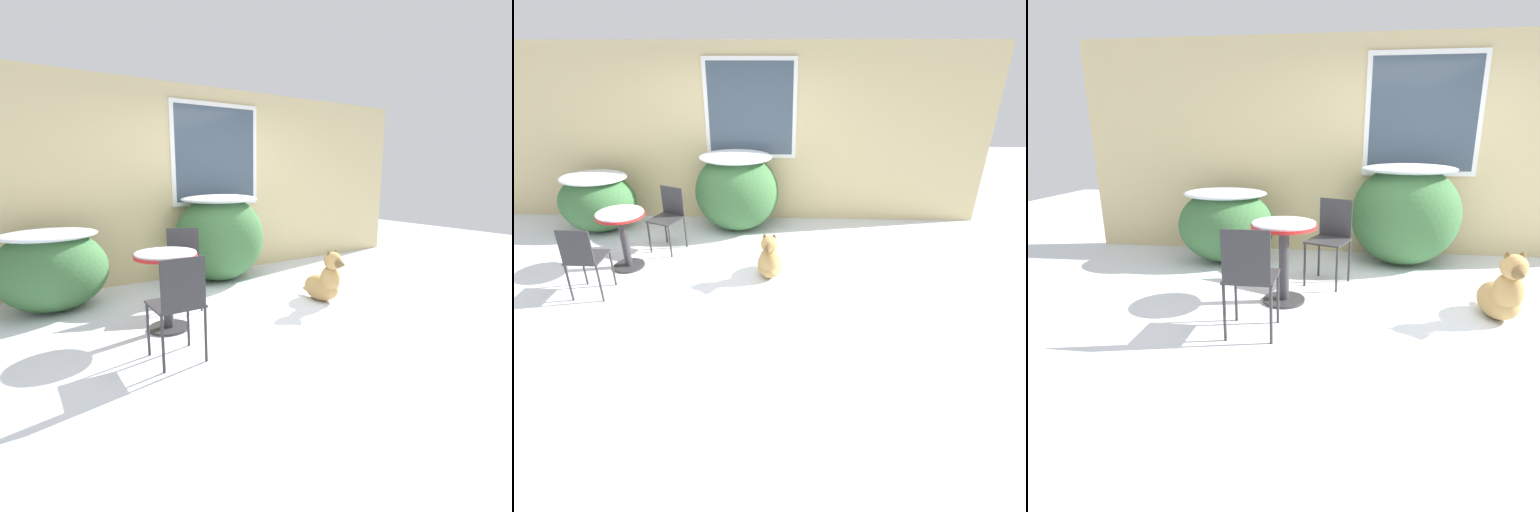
{
  "view_description": "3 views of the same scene",
  "coord_description": "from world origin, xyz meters",
  "views": [
    {
      "loc": [
        -2.48,
        -3.17,
        1.5
      ],
      "look_at": [
        0.0,
        0.6,
        0.55
      ],
      "focal_mm": 28.0,
      "sensor_mm": 36.0,
      "label": 1
    },
    {
      "loc": [
        0.87,
        -4.18,
        2.54
      ],
      "look_at": [
        0.69,
        0.23,
        0.26
      ],
      "focal_mm": 28.0,
      "sensor_mm": 36.0,
      "label": 2
    },
    {
      "loc": [
        -0.77,
        -3.13,
        1.5
      ],
      "look_at": [
        -1.17,
        0.36,
        0.45
      ],
      "focal_mm": 28.0,
      "sensor_mm": 36.0,
      "label": 3
    }
  ],
  "objects": [
    {
      "name": "patio_table",
      "position": [
        -1.17,
        0.36,
        0.55
      ],
      "size": [
        0.6,
        0.6,
        0.76
      ],
      "color": "#2D2D30",
      "rests_on": "ground_plane"
    },
    {
      "name": "shrub_left",
      "position": [
        -2.02,
        1.57,
        0.49
      ],
      "size": [
        1.18,
        0.97,
        0.9
      ],
      "color": "#386638",
      "rests_on": "ground_plane"
    },
    {
      "name": "shrub_middle",
      "position": [
        0.12,
        1.7,
        0.64
      ],
      "size": [
        1.28,
        1.08,
        1.2
      ],
      "color": "#386638",
      "rests_on": "ground_plane"
    },
    {
      "name": "dog",
      "position": [
        0.69,
        0.18,
        0.23
      ],
      "size": [
        0.32,
        0.72,
        0.63
      ],
      "rotation": [
        0.0,
        0.0,
        -0.0
      ],
      "color": "tan",
      "rests_on": "ground_plane"
    },
    {
      "name": "patio_chair_far_side",
      "position": [
        -1.35,
        -0.35,
        0.5
      ],
      "size": [
        0.4,
        0.4,
        0.88
      ],
      "rotation": [
        0.0,
        0.0,
        3.13
      ],
      "color": "#2D2D30",
      "rests_on": "ground_plane"
    },
    {
      "name": "patio_chair_near_table",
      "position": [
        -0.75,
        0.95,
        0.5
      ],
      "size": [
        0.51,
        0.51,
        0.88
      ],
      "rotation": [
        0.0,
        0.0,
        -0.39
      ],
      "color": "#2D2D30",
      "rests_on": "ground_plane"
    },
    {
      "name": "ground_plane",
      "position": [
        0.0,
        0.0,
        0.0
      ],
      "size": [
        16.0,
        16.0,
        0.0
      ],
      "primitive_type": "plane",
      "color": "silver"
    },
    {
      "name": "house_wall",
      "position": [
        0.02,
        2.2,
        1.37
      ],
      "size": [
        8.0,
        0.1,
        2.68
      ],
      "color": "#D1BC84",
      "rests_on": "ground_plane"
    }
  ]
}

